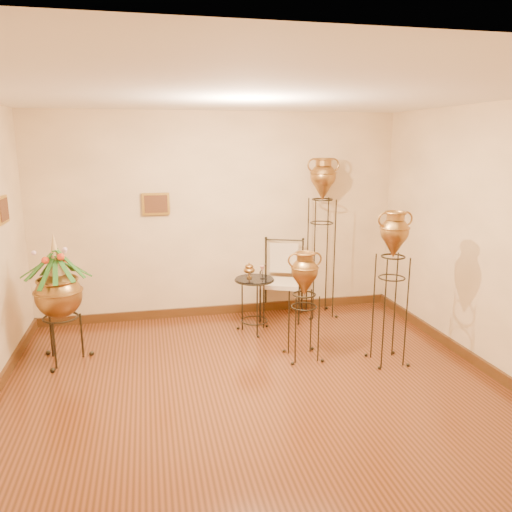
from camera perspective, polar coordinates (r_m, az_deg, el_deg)
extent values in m
plane|color=brown|center=(4.97, 0.41, -15.99)|extent=(5.00, 5.00, 0.00)
cube|color=#492A10|center=(7.18, -3.99, -6.13)|extent=(5.00, 0.04, 0.12)
cube|color=#492A10|center=(5.94, 24.95, -11.56)|extent=(0.04, 5.00, 0.12)
cube|color=gold|center=(6.75, -11.37, 5.86)|extent=(0.36, 0.03, 0.29)
cube|color=gold|center=(5.92, -26.99, 4.72)|extent=(0.03, 0.36, 0.29)
cube|color=beige|center=(6.90, 2.97, -3.14)|extent=(0.67, 0.65, 0.06)
cube|color=beige|center=(6.82, 3.00, -0.66)|extent=(0.38, 0.18, 0.42)
cylinder|color=black|center=(6.32, -0.19, -2.66)|extent=(0.49, 0.49, 0.02)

